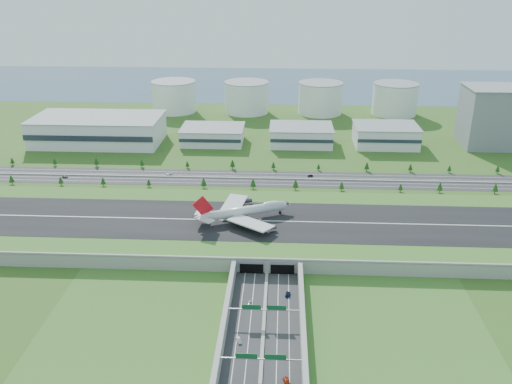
{
  "coord_description": "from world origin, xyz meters",
  "views": [
    {
      "loc": [
        7.05,
        -310.19,
        157.2
      ],
      "look_at": [
        -10.36,
        35.0,
        13.39
      ],
      "focal_mm": 38.0,
      "sensor_mm": 36.0,
      "label": 1
    }
  ],
  "objects_px": {
    "office_tower": "(489,117)",
    "car_7": "(169,174)",
    "car_1": "(239,340)",
    "car_4": "(65,177)",
    "fuel_tank_a": "(174,97)",
    "car_5": "(310,176)",
    "car_3": "(287,381)",
    "car_2": "(288,294)",
    "boeing_747": "(244,211)",
    "car_0": "(250,303)"
  },
  "relations": [
    {
      "from": "office_tower",
      "to": "boeing_747",
      "type": "height_order",
      "value": "office_tower"
    },
    {
      "from": "office_tower",
      "to": "car_2",
      "type": "distance_m",
      "value": 327.39
    },
    {
      "from": "office_tower",
      "to": "car_2",
      "type": "height_order",
      "value": "office_tower"
    },
    {
      "from": "car_7",
      "to": "car_5",
      "type": "bearing_deg",
      "value": 78.95
    },
    {
      "from": "fuel_tank_a",
      "to": "car_4",
      "type": "xyz_separation_m",
      "value": [
        -47.51,
        -220.81,
        -16.58
      ]
    },
    {
      "from": "boeing_747",
      "to": "car_0",
      "type": "relative_size",
      "value": 14.86
    },
    {
      "from": "car_0",
      "to": "car_2",
      "type": "height_order",
      "value": "car_2"
    },
    {
      "from": "car_3",
      "to": "car_5",
      "type": "xyz_separation_m",
      "value": [
        19.57,
        237.24,
        -0.1
      ]
    },
    {
      "from": "car_3",
      "to": "car_5",
      "type": "bearing_deg",
      "value": -105.41
    },
    {
      "from": "car_1",
      "to": "car_5",
      "type": "xyz_separation_m",
      "value": [
        41.17,
        212.01,
        -0.03
      ]
    },
    {
      "from": "car_1",
      "to": "car_7",
      "type": "relative_size",
      "value": 0.96
    },
    {
      "from": "car_3",
      "to": "car_7",
      "type": "bearing_deg",
      "value": -78.66
    },
    {
      "from": "fuel_tank_a",
      "to": "car_3",
      "type": "height_order",
      "value": "fuel_tank_a"
    },
    {
      "from": "car_1",
      "to": "car_0",
      "type": "bearing_deg",
      "value": 62.98
    },
    {
      "from": "office_tower",
      "to": "car_7",
      "type": "distance_m",
      "value": 301.23
    },
    {
      "from": "car_0",
      "to": "car_3",
      "type": "distance_m",
      "value": 58.3
    },
    {
      "from": "car_1",
      "to": "car_2",
      "type": "height_order",
      "value": "car_1"
    },
    {
      "from": "fuel_tank_a",
      "to": "office_tower",
      "type": "bearing_deg",
      "value": -19.77
    },
    {
      "from": "car_7",
      "to": "car_4",
      "type": "bearing_deg",
      "value": -93.78
    },
    {
      "from": "office_tower",
      "to": "car_5",
      "type": "relative_size",
      "value": 12.18
    },
    {
      "from": "fuel_tank_a",
      "to": "car_5",
      "type": "xyz_separation_m",
      "value": [
        150.29,
        -208.21,
        -16.64
      ]
    },
    {
      "from": "car_0",
      "to": "car_5",
      "type": "distance_m",
      "value": 185.89
    },
    {
      "from": "car_2",
      "to": "car_3",
      "type": "xyz_separation_m",
      "value": [
        -0.75,
        -64.12,
        0.13
      ]
    },
    {
      "from": "car_1",
      "to": "car_5",
      "type": "height_order",
      "value": "car_1"
    },
    {
      "from": "car_1",
      "to": "car_4",
      "type": "height_order",
      "value": "car_4"
    },
    {
      "from": "car_5",
      "to": "car_7",
      "type": "bearing_deg",
      "value": -109.12
    },
    {
      "from": "office_tower",
      "to": "car_4",
      "type": "xyz_separation_m",
      "value": [
        -367.51,
        -105.81,
        -26.58
      ]
    },
    {
      "from": "car_1",
      "to": "fuel_tank_a",
      "type": "bearing_deg",
      "value": 83.45
    },
    {
      "from": "fuel_tank_a",
      "to": "car_2",
      "type": "xyz_separation_m",
      "value": [
        131.47,
        -381.33,
        -16.66
      ]
    },
    {
      "from": "car_5",
      "to": "car_7",
      "type": "height_order",
      "value": "car_5"
    },
    {
      "from": "boeing_747",
      "to": "car_3",
      "type": "bearing_deg",
      "value": -102.15
    },
    {
      "from": "car_3",
      "to": "fuel_tank_a",
      "type": "bearing_deg",
      "value": -84.34
    },
    {
      "from": "office_tower",
      "to": "car_4",
      "type": "distance_m",
      "value": 383.36
    },
    {
      "from": "car_0",
      "to": "car_3",
      "type": "xyz_separation_m",
      "value": [
        18.49,
        -55.29,
        0.14
      ]
    },
    {
      "from": "boeing_747",
      "to": "car_4",
      "type": "relative_size",
      "value": 13.14
    },
    {
      "from": "car_2",
      "to": "boeing_747",
      "type": "bearing_deg",
      "value": -64.13
    },
    {
      "from": "boeing_747",
      "to": "car_3",
      "type": "height_order",
      "value": "boeing_747"
    },
    {
      "from": "car_4",
      "to": "car_5",
      "type": "xyz_separation_m",
      "value": [
        197.8,
        12.59,
        -0.06
      ]
    },
    {
      "from": "boeing_747",
      "to": "car_0",
      "type": "height_order",
      "value": "boeing_747"
    },
    {
      "from": "car_4",
      "to": "car_7",
      "type": "height_order",
      "value": "car_4"
    },
    {
      "from": "car_1",
      "to": "car_7",
      "type": "bearing_deg",
      "value": 88.21
    },
    {
      "from": "office_tower",
      "to": "car_1",
      "type": "distance_m",
      "value": 371.94
    },
    {
      "from": "car_0",
      "to": "office_tower",
      "type": "bearing_deg",
      "value": 58.5
    },
    {
      "from": "car_4",
      "to": "car_5",
      "type": "bearing_deg",
      "value": -82.29
    },
    {
      "from": "office_tower",
      "to": "fuel_tank_a",
      "type": "distance_m",
      "value": 340.18
    },
    {
      "from": "fuel_tank_a",
      "to": "boeing_747",
      "type": "height_order",
      "value": "fuel_tank_a"
    },
    {
      "from": "fuel_tank_a",
      "to": "car_7",
      "type": "distance_m",
      "value": 212.98
    },
    {
      "from": "boeing_747",
      "to": "car_3",
      "type": "relative_size",
      "value": 10.62
    },
    {
      "from": "fuel_tank_a",
      "to": "car_0",
      "type": "xyz_separation_m",
      "value": [
        112.23,
        -390.17,
        -16.67
      ]
    },
    {
      "from": "office_tower",
      "to": "car_1",
      "type": "bearing_deg",
      "value": -124.64
    }
  ]
}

